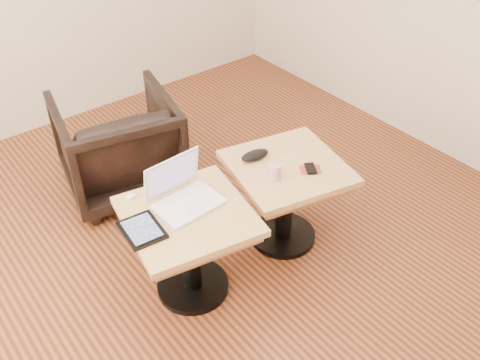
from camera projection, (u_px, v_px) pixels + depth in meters
room_shell at (185, 72)px, 2.17m from camera, size 4.52×4.52×2.71m
side_table_left at (189, 234)px, 2.76m from camera, size 0.71×0.71×0.56m
side_table_right at (286, 184)px, 3.09m from camera, size 0.73×0.73×0.56m
laptop at (183, 195)px, 2.72m from camera, size 0.34×0.28×0.24m
tablet at (142, 230)px, 2.57m from camera, size 0.20×0.25×0.02m
charging_adapter at (131, 197)px, 2.76m from camera, size 0.04×0.04×0.02m
glasses_case at (255, 155)px, 3.03m from camera, size 0.18×0.10×0.05m
striped_cup at (275, 171)px, 2.88m from camera, size 0.10×0.10×0.09m
earbuds_tangle at (291, 159)px, 3.04m from camera, size 0.08×0.05×0.02m
phone_on_sleeve at (310, 169)px, 2.96m from camera, size 0.14×0.13×0.01m
armchair at (119, 145)px, 3.55m from camera, size 0.88×0.89×0.68m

